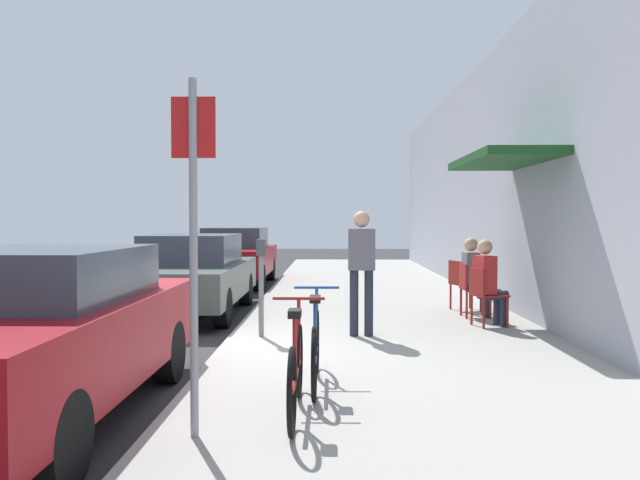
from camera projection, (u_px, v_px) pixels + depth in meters
The scene contains 16 objects.
ground_plane at pixel (214, 363), 7.67m from camera, with size 60.00×60.00×0.00m, color #2D2D30.
sidewalk_slab at pixel (388, 330), 9.63m from camera, with size 4.50×32.00×0.12m, color #9E9B93.
building_facade at pixel (551, 166), 9.52m from camera, with size 1.40×32.00×5.00m.
parked_car_0 at pixel (34, 332), 5.42m from camera, with size 1.80×4.40×1.46m.
parked_car_1 at pixel (192, 274), 11.54m from camera, with size 1.80×4.40×1.43m.
parked_car_2 at pixel (235, 256), 16.82m from camera, with size 1.80×4.40×1.49m.
parking_meter at pixel (261, 280), 8.72m from camera, with size 0.12×0.10×1.32m.
street_sign at pixel (194, 228), 4.67m from camera, with size 0.32×0.06×2.60m.
bicycle_0 at pixel (296, 371), 5.22m from camera, with size 0.46×1.71×0.90m.
bicycle_1 at pixel (316, 348), 6.13m from camera, with size 0.46×1.71×0.90m.
cafe_chair_0 at pixel (484, 293), 9.54m from camera, with size 0.54×0.54×0.87m.
seated_patron_0 at pixel (488, 280), 9.55m from camera, with size 0.49×0.44×1.29m.
cafe_chair_1 at pixel (471, 286), 10.48m from camera, with size 0.45×0.45×0.87m.
seated_patron_1 at pixel (474, 274), 10.47m from camera, with size 0.43×0.37×1.29m.
cafe_chair_2 at pixel (461, 282), 11.23m from camera, with size 0.55×0.55×0.87m.
pedestrian_standing at pixel (361, 263), 8.75m from camera, with size 0.36×0.22×1.70m.
Camera 1 is at (1.39, -7.60, 1.70)m, focal length 36.26 mm.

